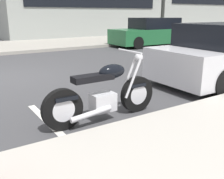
{
  "coord_description": "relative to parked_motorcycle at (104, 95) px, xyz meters",
  "views": [
    {
      "loc": [
        -1.27,
        -7.46,
        1.71
      ],
      "look_at": [
        1.05,
        -3.88,
        0.47
      ],
      "focal_mm": 41.88,
      "sensor_mm": 36.0,
      "label": 1
    }
  ],
  "objects": [
    {
      "name": "ground_plane",
      "position": [
        -0.84,
        3.96,
        -0.43
      ],
      "size": [
        260.0,
        260.0,
        0.0
      ],
      "primitive_type": "plane",
      "color": "#3D3D3F"
    },
    {
      "name": "car_opposite_curb",
      "position": [
        7.65,
        7.54,
        0.27
      ],
      "size": [
        4.57,
        1.93,
        1.5
      ],
      "rotation": [
        0.0,
        0.0,
        3.11
      ],
      "color": "#236638",
      "rests_on": "ground"
    },
    {
      "name": "parked_motorcycle",
      "position": [
        0.0,
        0.0,
        0.0
      ],
      "size": [
        2.07,
        0.62,
        1.12
      ],
      "rotation": [
        0.0,
        0.0,
        0.01
      ],
      "color": "black",
      "rests_on": "ground"
    },
    {
      "name": "sidewalk_far_curb",
      "position": [
        11.16,
        10.79,
        -0.36
      ],
      "size": [
        120.0,
        5.0,
        0.14
      ],
      "primitive_type": "cube",
      "color": "gray",
      "rests_on": "ground"
    },
    {
      "name": "parking_stall_stripe",
      "position": [
        -0.84,
        0.23,
        -0.43
      ],
      "size": [
        0.12,
        2.2,
        0.01
      ],
      "primitive_type": "cube",
      "color": "silver",
      "rests_on": "ground"
    }
  ]
}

